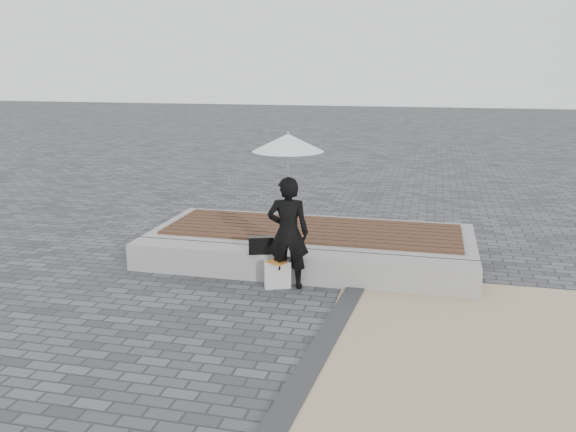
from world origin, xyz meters
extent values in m
plane|color=#535459|center=(0.00, 0.00, 0.00)|extent=(80.00, 80.00, 0.00)
cube|color=#C9AF91|center=(3.20, -0.50, 0.01)|extent=(5.00, 5.00, 0.02)
cube|color=#333336|center=(0.75, -0.50, 0.02)|extent=(0.61, 5.20, 0.04)
cube|color=#AFB0AA|center=(0.00, 1.60, 0.20)|extent=(5.00, 0.45, 0.40)
cube|color=#ADADA7|center=(0.00, 2.80, 0.20)|extent=(5.00, 2.00, 0.40)
imported|color=black|center=(-0.03, 1.29, 0.77)|extent=(0.60, 0.44, 1.53)
cylinder|color=#BBBCC1|center=(-0.03, 1.29, 1.40)|extent=(0.02, 0.02, 0.93)
cone|color=white|center=(-0.03, 1.29, 1.98)|extent=(0.93, 0.93, 0.23)
sphere|color=#BBBCC1|center=(-0.03, 1.29, 2.11)|extent=(0.03, 0.03, 0.03)
cube|color=black|center=(-0.46, 1.44, 0.52)|extent=(0.37, 0.23, 0.24)
cube|color=silver|center=(-0.17, 1.23, 0.19)|extent=(0.38, 0.27, 0.37)
cube|color=#D95740|center=(-0.17, 1.18, 0.38)|extent=(0.32, 0.29, 0.01)
camera|label=1|loc=(1.79, -6.26, 2.94)|focal=37.54mm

